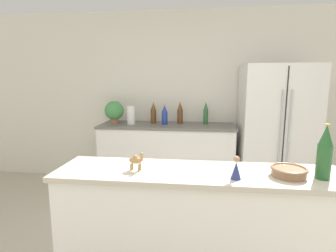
# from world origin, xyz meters

# --- Properties ---
(wall_back) EXTENTS (8.00, 0.06, 2.55)m
(wall_back) POSITION_xyz_m (0.00, 2.73, 1.27)
(wall_back) COLOR silver
(wall_back) RESTS_ON ground_plane
(back_counter) EXTENTS (1.89, 0.63, 0.93)m
(back_counter) POSITION_xyz_m (-0.49, 2.40, 0.46)
(back_counter) COLOR white
(back_counter) RESTS_ON ground_plane
(refrigerator) EXTENTS (0.92, 0.73, 1.74)m
(refrigerator) POSITION_xyz_m (0.98, 2.33, 0.87)
(refrigerator) COLOR silver
(refrigerator) RESTS_ON ground_plane
(bar_counter) EXTENTS (1.93, 0.49, 0.93)m
(bar_counter) POSITION_xyz_m (-0.03, 0.46, 0.47)
(bar_counter) COLOR silver
(bar_counter) RESTS_ON ground_plane
(potted_plant) EXTENTS (0.27, 0.27, 0.32)m
(potted_plant) POSITION_xyz_m (-1.25, 2.40, 1.11)
(potted_plant) COLOR #9E6B47
(potted_plant) RESTS_ON back_counter
(paper_towel_roll) EXTENTS (0.11, 0.11, 0.26)m
(paper_towel_roll) POSITION_xyz_m (-0.99, 2.36, 1.05)
(paper_towel_roll) COLOR white
(paper_towel_roll) RESTS_ON back_counter
(back_bottle_0) EXTENTS (0.08, 0.08, 0.32)m
(back_bottle_0) POSITION_xyz_m (-0.69, 2.47, 1.08)
(back_bottle_0) COLOR brown
(back_bottle_0) RESTS_ON back_counter
(back_bottle_1) EXTENTS (0.08, 0.08, 0.32)m
(back_bottle_1) POSITION_xyz_m (-0.31, 2.50, 1.08)
(back_bottle_1) COLOR brown
(back_bottle_1) RESTS_ON back_counter
(back_bottle_2) EXTENTS (0.08, 0.08, 0.28)m
(back_bottle_2) POSITION_xyz_m (-0.52, 2.40, 1.06)
(back_bottle_2) COLOR navy
(back_bottle_2) RESTS_ON back_counter
(back_bottle_3) EXTENTS (0.07, 0.07, 0.33)m
(back_bottle_3) POSITION_xyz_m (0.06, 2.50, 1.08)
(back_bottle_3) COLOR #2D6033
(back_bottle_3) RESTS_ON back_counter
(wine_bottle) EXTENTS (0.08, 0.08, 0.34)m
(wine_bottle) POSITION_xyz_m (0.73, 0.41, 1.10)
(wine_bottle) COLOR #235628
(wine_bottle) RESTS_ON bar_counter
(fruit_bowl) EXTENTS (0.22, 0.22, 0.06)m
(fruit_bowl) POSITION_xyz_m (0.54, 0.43, 0.96)
(fruit_bowl) COLOR #8C6647
(fruit_bowl) RESTS_ON bar_counter
(camel_figurine) EXTENTS (0.10, 0.06, 0.13)m
(camel_figurine) POSITION_xyz_m (-0.45, 0.42, 1.01)
(camel_figurine) COLOR #A87F4C
(camel_figurine) RESTS_ON bar_counter
(wise_man_figurine_blue) EXTENTS (0.06, 0.06, 0.15)m
(wise_man_figurine_blue) POSITION_xyz_m (0.20, 0.34, 1.00)
(wise_man_figurine_blue) COLOR navy
(wise_man_figurine_blue) RESTS_ON bar_counter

